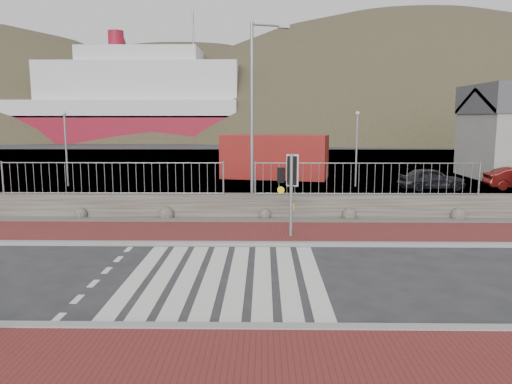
{
  "coord_description": "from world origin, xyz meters",
  "views": [
    {
      "loc": [
        0.93,
        -11.49,
        3.81
      ],
      "look_at": [
        0.7,
        3.0,
        1.62
      ],
      "focal_mm": 35.0,
      "sensor_mm": 36.0,
      "label": 1
    }
  ],
  "objects_px": {
    "streetlight": "(255,108)",
    "shipping_container": "(275,157)",
    "ferry": "(102,107)",
    "traffic_signal_far": "(290,178)",
    "car_a": "(431,179)"
  },
  "relations": [
    {
      "from": "car_a",
      "to": "traffic_signal_far",
      "type": "bearing_deg",
      "value": 137.73
    },
    {
      "from": "ferry",
      "to": "streetlight",
      "type": "distance_m",
      "value": 64.88
    },
    {
      "from": "shipping_container",
      "to": "car_a",
      "type": "bearing_deg",
      "value": -19.09
    },
    {
      "from": "shipping_container",
      "to": "car_a",
      "type": "distance_m",
      "value": 9.61
    },
    {
      "from": "streetlight",
      "to": "shipping_container",
      "type": "relative_size",
      "value": 1.14
    },
    {
      "from": "streetlight",
      "to": "shipping_container",
      "type": "height_order",
      "value": "streetlight"
    },
    {
      "from": "ferry",
      "to": "car_a",
      "type": "relative_size",
      "value": 14.64
    },
    {
      "from": "streetlight",
      "to": "car_a",
      "type": "distance_m",
      "value": 11.92
    },
    {
      "from": "ferry",
      "to": "car_a",
      "type": "bearing_deg",
      "value": -57.02
    },
    {
      "from": "ferry",
      "to": "shipping_container",
      "type": "bearing_deg",
      "value": -61.35
    },
    {
      "from": "streetlight",
      "to": "car_a",
      "type": "xyz_separation_m",
      "value": [
        9.22,
        6.67,
        -3.57
      ]
    },
    {
      "from": "ferry",
      "to": "traffic_signal_far",
      "type": "distance_m",
      "value": 69.26
    },
    {
      "from": "ferry",
      "to": "traffic_signal_far",
      "type": "bearing_deg",
      "value": -67.56
    },
    {
      "from": "ferry",
      "to": "streetlight",
      "type": "xyz_separation_m",
      "value": [
        25.23,
        -59.76,
        -1.21
      ]
    },
    {
      "from": "car_a",
      "to": "streetlight",
      "type": "bearing_deg",
      "value": 120.19
    }
  ]
}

